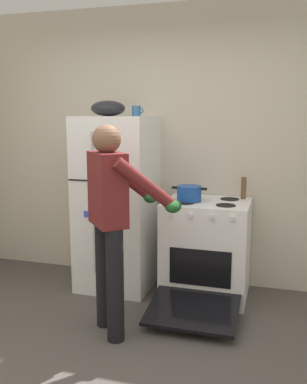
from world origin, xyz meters
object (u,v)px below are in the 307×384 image
(person_cook, at_px, (113,211))
(coffee_mug, at_px, (136,111))
(stove_range, at_px, (206,250))
(refrigerator, at_px, (118,203))
(red_pot, at_px, (189,193))
(mixing_bowl, at_px, (108,108))
(pepper_mill, at_px, (244,188))

(person_cook, height_order, coffee_mug, coffee_mug)
(stove_range, relative_size, coffee_mug, 10.79)
(refrigerator, bearing_deg, red_pot, -3.99)
(stove_range, bearing_deg, red_pot, -168.60)
(red_pot, height_order, mixing_bowl, mixing_bowl)
(coffee_mug, bearing_deg, refrigerator, -164.60)
(mixing_bowl, bearing_deg, stove_range, -1.07)
(stove_range, relative_size, person_cook, 0.76)
(mixing_bowl, bearing_deg, refrigerator, -0.23)
(refrigerator, height_order, coffee_mug, coffee_mug)
(coffee_mug, height_order, mixing_bowl, mixing_bowl)
(stove_range, bearing_deg, pepper_mill, 35.97)
(refrigerator, xyz_separation_m, person_cook, (0.31, -0.89, 0.13))
(refrigerator, bearing_deg, coffee_mug, 15.40)
(refrigerator, xyz_separation_m, red_pot, (0.71, -0.05, 0.14))
(red_pot, height_order, coffee_mug, coffee_mug)
(coffee_mug, bearing_deg, pepper_mill, 8.62)
(person_cook, height_order, red_pot, person_cook)
(stove_range, bearing_deg, refrigerator, 178.86)
(coffee_mug, relative_size, mixing_bowl, 0.35)
(refrigerator, distance_m, stove_range, 0.95)
(stove_range, distance_m, coffee_mug, 1.44)
(person_cook, relative_size, pepper_mill, 8.04)
(refrigerator, height_order, pepper_mill, refrigerator)
(pepper_mill, bearing_deg, person_cook, -128.24)
(stove_range, distance_m, red_pot, 0.55)
(red_pot, bearing_deg, person_cook, -115.39)
(refrigerator, bearing_deg, mixing_bowl, 179.77)
(person_cook, height_order, pepper_mill, person_cook)
(pepper_mill, distance_m, mixing_bowl, 1.46)
(stove_range, height_order, mixing_bowl, mixing_bowl)
(person_cook, distance_m, coffee_mug, 1.20)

